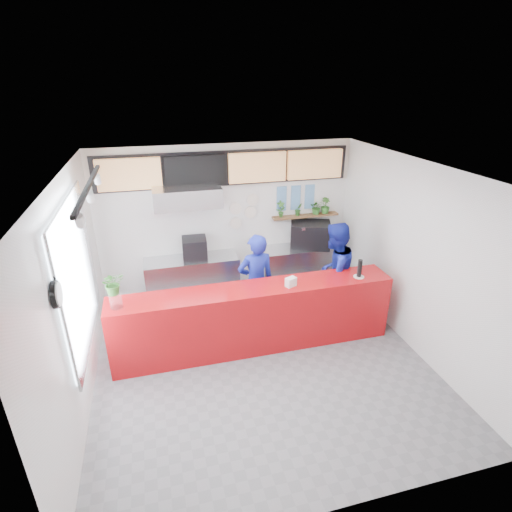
{
  "coord_description": "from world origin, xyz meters",
  "views": [
    {
      "loc": [
        -1.38,
        -4.9,
        4.09
      ],
      "look_at": [
        0.1,
        0.7,
        1.5
      ],
      "focal_mm": 28.0,
      "sensor_mm": 36.0,
      "label": 1
    }
  ],
  "objects_px": {
    "staff_right": "(333,273)",
    "panini_oven": "(195,248)",
    "espresso_machine": "(310,235)",
    "pepper_mill": "(360,268)",
    "service_counter": "(255,318)",
    "staff_center": "(256,282)"
  },
  "relations": [
    {
      "from": "panini_oven",
      "to": "espresso_machine",
      "type": "xyz_separation_m",
      "value": [
        2.37,
        0.0,
        0.05
      ]
    },
    {
      "from": "service_counter",
      "to": "staff_center",
      "type": "xyz_separation_m",
      "value": [
        0.18,
        0.59,
        0.33
      ]
    },
    {
      "from": "panini_oven",
      "to": "staff_right",
      "type": "bearing_deg",
      "value": -26.27
    },
    {
      "from": "espresso_machine",
      "to": "staff_center",
      "type": "xyz_separation_m",
      "value": [
        -1.47,
        -1.21,
        -0.28
      ]
    },
    {
      "from": "panini_oven",
      "to": "staff_right",
      "type": "distance_m",
      "value": 2.64
    },
    {
      "from": "staff_right",
      "to": "pepper_mill",
      "type": "distance_m",
      "value": 0.68
    },
    {
      "from": "service_counter",
      "to": "staff_right",
      "type": "height_order",
      "value": "staff_right"
    },
    {
      "from": "panini_oven",
      "to": "espresso_machine",
      "type": "relative_size",
      "value": 0.57
    },
    {
      "from": "staff_right",
      "to": "pepper_mill",
      "type": "relative_size",
      "value": 6.31
    },
    {
      "from": "service_counter",
      "to": "pepper_mill",
      "type": "distance_m",
      "value": 1.89
    },
    {
      "from": "espresso_machine",
      "to": "staff_right",
      "type": "relative_size",
      "value": 0.43
    },
    {
      "from": "panini_oven",
      "to": "pepper_mill",
      "type": "relative_size",
      "value": 1.55
    },
    {
      "from": "pepper_mill",
      "to": "panini_oven",
      "type": "bearing_deg",
      "value": 142.57
    },
    {
      "from": "espresso_machine",
      "to": "service_counter",
      "type": "bearing_deg",
      "value": -112.58
    },
    {
      "from": "service_counter",
      "to": "pepper_mill",
      "type": "height_order",
      "value": "pepper_mill"
    },
    {
      "from": "service_counter",
      "to": "staff_right",
      "type": "relative_size",
      "value": 2.42
    },
    {
      "from": "staff_center",
      "to": "staff_right",
      "type": "relative_size",
      "value": 0.94
    },
    {
      "from": "service_counter",
      "to": "staff_center",
      "type": "distance_m",
      "value": 0.69
    },
    {
      "from": "staff_right",
      "to": "panini_oven",
      "type": "bearing_deg",
      "value": -58.79
    },
    {
      "from": "espresso_machine",
      "to": "panini_oven",
      "type": "bearing_deg",
      "value": -160.16
    },
    {
      "from": "panini_oven",
      "to": "staff_center",
      "type": "relative_size",
      "value": 0.26
    },
    {
      "from": "espresso_machine",
      "to": "pepper_mill",
      "type": "distance_m",
      "value": 1.89
    }
  ]
}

